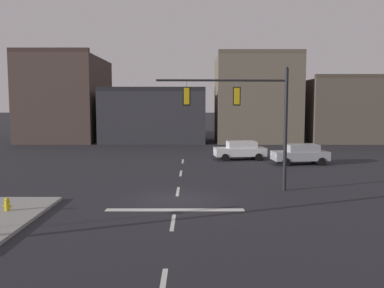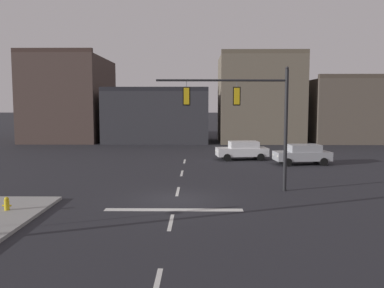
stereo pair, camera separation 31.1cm
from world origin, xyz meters
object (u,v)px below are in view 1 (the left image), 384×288
Objects in this scene: signal_mast_near_side at (249,109)px; fire_hydrant at (7,207)px; car_lot_middle at (240,150)px; car_lot_nearside at (301,154)px.

fire_hydrant is at bearing -156.64° from signal_mast_near_side.
car_lot_middle is 21.71m from fire_hydrant.
signal_mast_near_side reaches higher than car_lot_nearside.
car_lot_nearside is 1.00× the size of car_lot_middle.
signal_mast_near_side is 12.19m from car_lot_nearside.
signal_mast_near_side reaches higher than car_lot_middle.
car_lot_nearside is 22.68m from fire_hydrant.
car_lot_nearside is 6.12× the size of fire_hydrant.
car_lot_nearside is at bearing 61.03° from signal_mast_near_side.
fire_hydrant is (-11.33, -4.89, -4.24)m from signal_mast_near_side.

